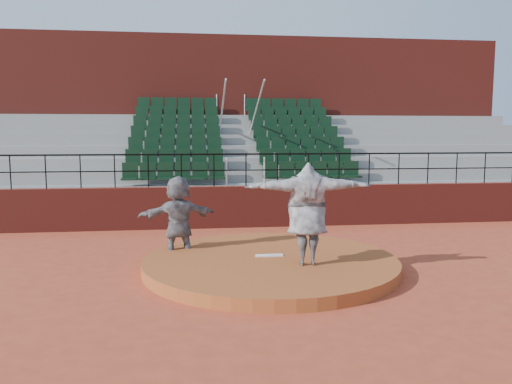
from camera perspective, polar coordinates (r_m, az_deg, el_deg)
The scene contains 9 objects.
ground at distance 10.99m, azimuth 1.65°, elevation -8.78°, with size 90.00×90.00×0.00m, color #AE4127.
pitchers_mound at distance 10.96m, azimuth 1.66°, elevation -8.15°, with size 5.50×5.50×0.25m, color #A14E24.
pitching_rubber at distance 11.07m, azimuth 1.54°, elevation -7.26°, with size 0.60×0.15×0.03m, color white.
boundary_wall at distance 15.72m, azimuth -1.14°, elevation -1.66°, with size 24.00×0.30×1.30m, color maroon.
wall_railing at distance 15.58m, azimuth -1.15°, elevation 3.36°, with size 24.04×0.05×1.03m.
seating_deck at distance 19.24m, azimuth -2.30°, elevation 2.23°, with size 24.00×5.97×4.63m.
press_box_facade at distance 23.14m, azimuth -3.17°, elevation 8.20°, with size 24.00×3.00×7.10m, color maroon.
pitcher at distance 10.26m, azimuth 5.88°, elevation -2.49°, with size 2.59×0.70×2.10m, color black.
fielder at distance 11.78m, azimuth -8.88°, elevation -2.92°, with size 1.82×0.58×1.97m, color black.
Camera 1 is at (-1.64, -10.47, 2.93)m, focal length 35.00 mm.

